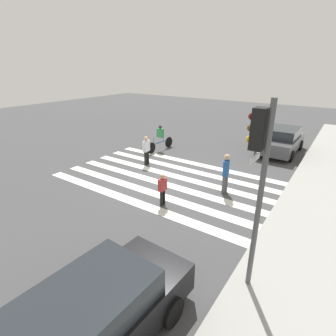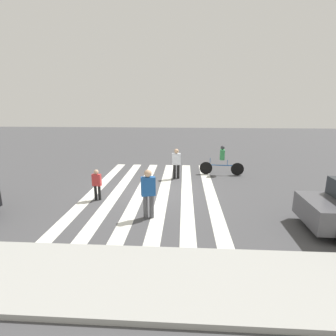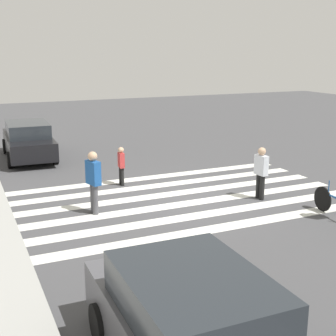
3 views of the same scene
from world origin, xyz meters
name	(u,v)px [view 3 (image 3 of 3)]	position (x,y,z in m)	size (l,w,h in m)	color
ground_plane	(185,198)	(0.00, 0.00, 0.00)	(60.00, 60.00, 0.00)	#444447
crosswalk_stripes	(185,198)	(0.00, 0.00, 0.00)	(5.73, 10.00, 0.01)	silver
pedestrian_child_with_backpack	(261,170)	(-1.03, -2.03, 0.90)	(0.46, 0.24, 1.59)	black
pedestrian_adult_blue_shirt	(121,164)	(2.13, 1.30, 0.73)	(0.37, 0.20, 1.30)	black
pedestrian_adult_yellow_jacket	(93,179)	(-0.21, 2.89, 0.99)	(0.52, 0.34, 1.75)	#4C4C51
car_parked_silver_sedan	(193,328)	(-7.36, 3.54, 0.80)	(4.34, 2.11, 1.57)	#4C4C51
car_parked_far_curb	(28,140)	(7.53, 3.51, 0.77)	(4.60, 2.05, 1.52)	black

